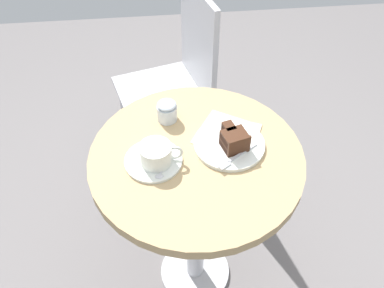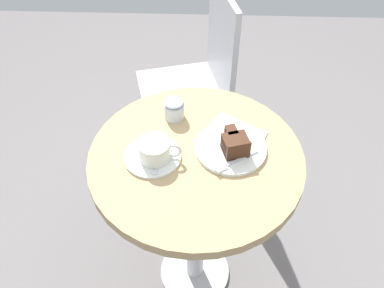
{
  "view_description": "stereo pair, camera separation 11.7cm",
  "coord_description": "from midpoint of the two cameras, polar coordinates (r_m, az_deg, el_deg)",
  "views": [
    {
      "loc": [
        -0.1,
        -0.8,
        1.64
      ],
      "look_at": [
        -0.01,
        0.01,
        0.79
      ],
      "focal_mm": 38.0,
      "sensor_mm": 36.0,
      "label": 1
    },
    {
      "loc": [
        0.02,
        -0.8,
        1.64
      ],
      "look_at": [
        -0.01,
        0.01,
        0.79
      ],
      "focal_mm": 38.0,
      "sensor_mm": 36.0,
      "label": 2
    }
  ],
  "objects": [
    {
      "name": "ground_plane",
      "position": [
        1.83,
        2.32,
        -17.69
      ],
      "size": [
        4.4,
        4.4,
        0.01
      ],
      "primitive_type": "cube",
      "color": "slate",
      "rests_on": "ground"
    },
    {
      "name": "cafe_table",
      "position": [
        1.3,
        3.12,
        -5.77
      ],
      "size": [
        0.64,
        0.64,
        0.75
      ],
      "color": "tan",
      "rests_on": "ground"
    },
    {
      "name": "saucer",
      "position": [
        1.19,
        -2.75,
        -1.88
      ],
      "size": [
        0.17,
        0.17,
        0.01
      ],
      "color": "silver",
      "rests_on": "cafe_table"
    },
    {
      "name": "coffee_cup",
      "position": [
        1.16,
        -2.32,
        -0.99
      ],
      "size": [
        0.12,
        0.09,
        0.06
      ],
      "color": "silver",
      "rests_on": "saucer"
    },
    {
      "name": "teaspoon",
      "position": [
        1.16,
        -1.61,
        -3.12
      ],
      "size": [
        0.06,
        0.1,
        0.0
      ],
      "rotation": [
        0.0,
        0.0,
        4.3
      ],
      "color": "silver",
      "rests_on": "saucer"
    },
    {
      "name": "cake_plate",
      "position": [
        1.22,
        8.2,
        -0.71
      ],
      "size": [
        0.21,
        0.21,
        0.01
      ],
      "color": "silver",
      "rests_on": "cafe_table"
    },
    {
      "name": "cake_slice",
      "position": [
        1.19,
        8.85,
        -0.13
      ],
      "size": [
        0.09,
        0.1,
        0.06
      ],
      "rotation": [
        0.0,
        0.0,
        1.85
      ],
      "color": "black",
      "rests_on": "cake_plate"
    },
    {
      "name": "fork",
      "position": [
        1.17,
        8.48,
        -2.82
      ],
      "size": [
        0.13,
        0.09,
        0.0
      ],
      "rotation": [
        0.0,
        0.0,
        3.72
      ],
      "color": "silver",
      "rests_on": "cake_plate"
    },
    {
      "name": "napkin",
      "position": [
        1.25,
        8.41,
        0.62
      ],
      "size": [
        0.24,
        0.23,
        0.0
      ],
      "rotation": [
        0.0,
        0.0,
        5.72
      ],
      "color": "beige",
      "rests_on": "cafe_table"
    },
    {
      "name": "cafe_chair",
      "position": [
        1.83,
        3.18,
        9.75
      ],
      "size": [
        0.47,
        0.47,
        0.92
      ],
      "rotation": [
        0.0,
        0.0,
        4.97
      ],
      "color": "#BCBCC1",
      "rests_on": "ground"
    },
    {
      "name": "sugar_pot",
      "position": [
        1.29,
        0.08,
        4.84
      ],
      "size": [
        0.06,
        0.06,
        0.07
      ],
      "color": "silver",
      "rests_on": "cafe_table"
    }
  ]
}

